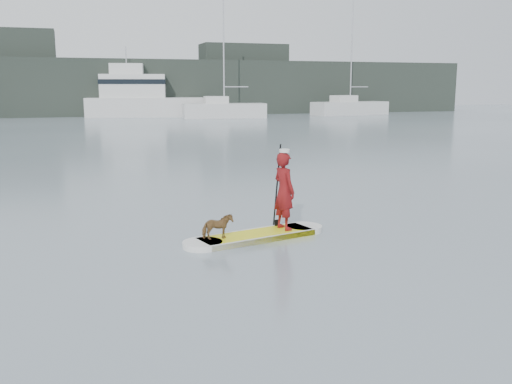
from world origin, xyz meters
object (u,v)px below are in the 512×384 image
object	(u,v)px
dog	(217,227)
paddler	(284,191)
sailboat_e	(224,109)
paddleboard	(256,236)
motor_yacht_a	(140,97)
sailboat_f	(349,107)

from	to	relation	value
dog	paddler	bearing A→B (deg)	-80.36
dog	sailboat_e	distance (m)	46.83
paddleboard	motor_yacht_a	xyz separation A→B (m)	(3.53, 50.14, 1.96)
paddler	dog	distance (m)	1.71
paddler	motor_yacht_a	xyz separation A→B (m)	(2.84, 49.97, 1.07)
paddleboard	sailboat_f	bearing A→B (deg)	47.06
paddleboard	dog	size ratio (longest dim) A/B	5.30
dog	paddleboard	bearing A→B (deg)	-80.36
dog	motor_yacht_a	world-z (taller)	motor_yacht_a
paddler	sailboat_e	distance (m)	46.07
paddler	paddleboard	bearing A→B (deg)	88.18
motor_yacht_a	sailboat_e	bearing A→B (deg)	-23.59
paddler	sailboat_f	bearing A→B (deg)	-44.21
paddleboard	sailboat_e	bearing A→B (deg)	62.32
dog	sailboat_e	bearing A→B (deg)	-19.02
motor_yacht_a	sailboat_f	bearing A→B (deg)	1.79
sailboat_f	motor_yacht_a	bearing A→B (deg)	160.30
dog	motor_yacht_a	size ratio (longest dim) A/B	0.05
sailboat_e	sailboat_f	size ratio (longest dim) A/B	0.88
dog	sailboat_f	xyz separation A→B (m)	(27.08, 47.03, 0.53)
paddler	motor_yacht_a	size ratio (longest dim) A/B	0.13
dog	sailboat_e	world-z (taller)	sailboat_e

